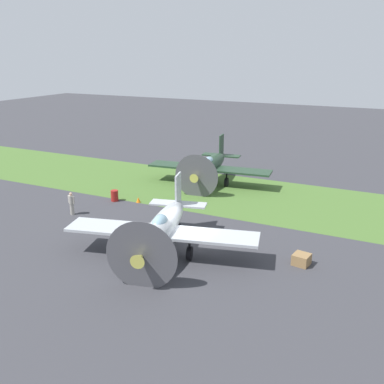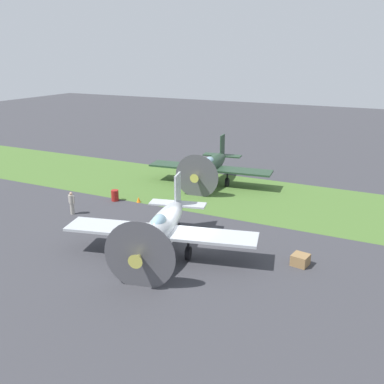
{
  "view_description": "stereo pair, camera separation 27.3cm",
  "coord_description": "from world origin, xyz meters",
  "px_view_note": "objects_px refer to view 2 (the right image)",
  "views": [
    {
      "loc": [
        -10.84,
        21.83,
        11.61
      ],
      "look_at": [
        2.79,
        -6.29,
        1.48
      ],
      "focal_mm": 40.48,
      "sensor_mm": 36.0,
      "label": 1
    },
    {
      "loc": [
        -11.08,
        21.71,
        11.61
      ],
      "look_at": [
        2.79,
        -6.29,
        1.48
      ],
      "focal_mm": 40.48,
      "sensor_mm": 36.0,
      "label": 2
    }
  ],
  "objects_px": {
    "airplane_wingman": "(211,166)",
    "runway_marker_cone": "(139,200)",
    "airplane_lead": "(161,227)",
    "supply_crate": "(300,260)",
    "fuel_drum": "(115,195)",
    "ground_crew_chief": "(72,203)"
  },
  "relations": [
    {
      "from": "airplane_wingman",
      "to": "runway_marker_cone",
      "type": "xyz_separation_m",
      "value": [
        3.07,
        7.42,
        -1.48
      ]
    },
    {
      "from": "airplane_lead",
      "to": "airplane_wingman",
      "type": "bearing_deg",
      "value": -90.85
    },
    {
      "from": "airplane_lead",
      "to": "supply_crate",
      "type": "xyz_separation_m",
      "value": [
        -7.82,
        -2.23,
        -1.4
      ]
    },
    {
      "from": "airplane_lead",
      "to": "supply_crate",
      "type": "bearing_deg",
      "value": -177.82
    },
    {
      "from": "runway_marker_cone",
      "to": "supply_crate",
      "type": "bearing_deg",
      "value": 160.43
    },
    {
      "from": "airplane_wingman",
      "to": "fuel_drum",
      "type": "relative_size",
      "value": 12.72
    },
    {
      "from": "airplane_lead",
      "to": "supply_crate",
      "type": "distance_m",
      "value": 8.25
    },
    {
      "from": "supply_crate",
      "to": "runway_marker_cone",
      "type": "xyz_separation_m",
      "value": [
        14.25,
        -5.07,
        -0.1
      ]
    },
    {
      "from": "fuel_drum",
      "to": "airplane_wingman",
      "type": "bearing_deg",
      "value": -122.14
    },
    {
      "from": "airplane_lead",
      "to": "ground_crew_chief",
      "type": "height_order",
      "value": "airplane_lead"
    },
    {
      "from": "airplane_wingman",
      "to": "airplane_lead",
      "type": "bearing_deg",
      "value": 96.26
    },
    {
      "from": "airplane_lead",
      "to": "ground_crew_chief",
      "type": "xyz_separation_m",
      "value": [
        9.39,
        -2.81,
        -0.81
      ]
    },
    {
      "from": "airplane_lead",
      "to": "runway_marker_cone",
      "type": "bearing_deg",
      "value": -62.33
    },
    {
      "from": "airplane_wingman",
      "to": "supply_crate",
      "type": "xyz_separation_m",
      "value": [
        -11.18,
        12.49,
        -1.38
      ]
    },
    {
      "from": "airplane_lead",
      "to": "runway_marker_cone",
      "type": "distance_m",
      "value": 9.83
    },
    {
      "from": "supply_crate",
      "to": "runway_marker_cone",
      "type": "relative_size",
      "value": 2.05
    },
    {
      "from": "ground_crew_chief",
      "to": "supply_crate",
      "type": "distance_m",
      "value": 17.24
    },
    {
      "from": "airplane_wingman",
      "to": "fuel_drum",
      "type": "bearing_deg",
      "value": 51.25
    },
    {
      "from": "airplane_wingman",
      "to": "runway_marker_cone",
      "type": "relative_size",
      "value": 26.02
    },
    {
      "from": "fuel_drum",
      "to": "ground_crew_chief",
      "type": "bearing_deg",
      "value": 75.33
    },
    {
      "from": "airplane_wingman",
      "to": "ground_crew_chief",
      "type": "height_order",
      "value": "airplane_wingman"
    },
    {
      "from": "supply_crate",
      "to": "runway_marker_cone",
      "type": "bearing_deg",
      "value": -19.57
    }
  ]
}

